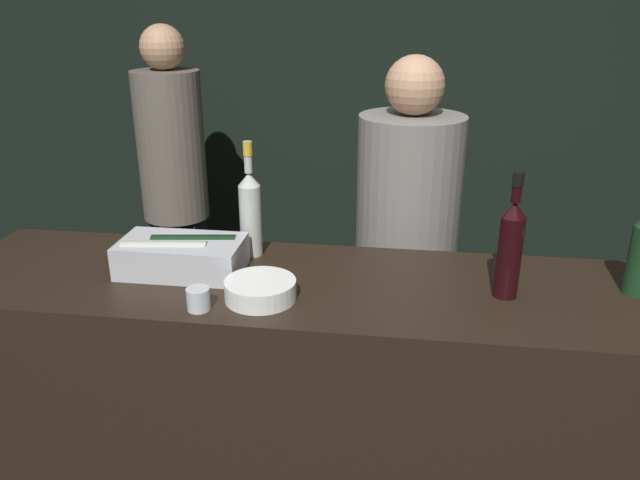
{
  "coord_description": "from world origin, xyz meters",
  "views": [
    {
      "loc": [
        0.23,
        -1.34,
        1.86
      ],
      "look_at": [
        0.0,
        0.32,
        1.19
      ],
      "focal_mm": 35.0,
      "sensor_mm": 36.0,
      "label": 1
    }
  ],
  "objects_px": {
    "person_blond_tee": "(174,182)",
    "person_in_hoodie": "(406,254)",
    "ice_bin_with_bottles": "(181,255)",
    "red_wine_bottle_black_foil": "(510,246)",
    "bowl_white": "(260,289)",
    "rose_wine_bottle": "(250,210)",
    "candle_votive": "(198,299)"
  },
  "relations": [
    {
      "from": "person_blond_tee",
      "to": "person_in_hoodie",
      "type": "bearing_deg",
      "value": 14.37
    },
    {
      "from": "ice_bin_with_bottles",
      "to": "red_wine_bottle_black_foil",
      "type": "relative_size",
      "value": 1.03
    },
    {
      "from": "ice_bin_with_bottles",
      "to": "bowl_white",
      "type": "distance_m",
      "value": 0.31
    },
    {
      "from": "ice_bin_with_bottles",
      "to": "rose_wine_bottle",
      "type": "height_order",
      "value": "rose_wine_bottle"
    },
    {
      "from": "bowl_white",
      "to": "rose_wine_bottle",
      "type": "distance_m",
      "value": 0.34
    },
    {
      "from": "candle_votive",
      "to": "red_wine_bottle_black_foil",
      "type": "distance_m",
      "value": 0.85
    },
    {
      "from": "ice_bin_with_bottles",
      "to": "red_wine_bottle_black_foil",
      "type": "bearing_deg",
      "value": -1.68
    },
    {
      "from": "candle_votive",
      "to": "person_in_hoodie",
      "type": "relative_size",
      "value": 0.04
    },
    {
      "from": "rose_wine_bottle",
      "to": "person_blond_tee",
      "type": "height_order",
      "value": "person_blond_tee"
    },
    {
      "from": "ice_bin_with_bottles",
      "to": "bowl_white",
      "type": "relative_size",
      "value": 1.85
    },
    {
      "from": "candle_votive",
      "to": "red_wine_bottle_black_foil",
      "type": "xyz_separation_m",
      "value": [
        0.82,
        0.2,
        0.12
      ]
    },
    {
      "from": "red_wine_bottle_black_foil",
      "to": "rose_wine_bottle",
      "type": "bearing_deg",
      "value": 166.19
    },
    {
      "from": "ice_bin_with_bottles",
      "to": "person_blond_tee",
      "type": "xyz_separation_m",
      "value": [
        -0.5,
        1.24,
        -0.16
      ]
    },
    {
      "from": "ice_bin_with_bottles",
      "to": "candle_votive",
      "type": "bearing_deg",
      "value": -60.88
    },
    {
      "from": "ice_bin_with_bottles",
      "to": "rose_wine_bottle",
      "type": "distance_m",
      "value": 0.26
    },
    {
      "from": "red_wine_bottle_black_foil",
      "to": "person_blond_tee",
      "type": "height_order",
      "value": "person_blond_tee"
    },
    {
      "from": "bowl_white",
      "to": "red_wine_bottle_black_foil",
      "type": "distance_m",
      "value": 0.69
    },
    {
      "from": "candle_votive",
      "to": "rose_wine_bottle",
      "type": "bearing_deg",
      "value": 82.78
    },
    {
      "from": "rose_wine_bottle",
      "to": "person_in_hoodie",
      "type": "relative_size",
      "value": 0.22
    },
    {
      "from": "red_wine_bottle_black_foil",
      "to": "rose_wine_bottle",
      "type": "xyz_separation_m",
      "value": [
        -0.77,
        0.19,
        -0.0
      ]
    },
    {
      "from": "bowl_white",
      "to": "rose_wine_bottle",
      "type": "height_order",
      "value": "rose_wine_bottle"
    },
    {
      "from": "ice_bin_with_bottles",
      "to": "person_blond_tee",
      "type": "height_order",
      "value": "person_blond_tee"
    },
    {
      "from": "bowl_white",
      "to": "candle_votive",
      "type": "distance_m",
      "value": 0.17
    },
    {
      "from": "bowl_white",
      "to": "person_in_hoodie",
      "type": "bearing_deg",
      "value": 62.23
    },
    {
      "from": "rose_wine_bottle",
      "to": "ice_bin_with_bottles",
      "type": "bearing_deg",
      "value": -137.54
    },
    {
      "from": "red_wine_bottle_black_foil",
      "to": "person_in_hoodie",
      "type": "xyz_separation_m",
      "value": [
        -0.27,
        0.63,
        -0.3
      ]
    },
    {
      "from": "person_in_hoodie",
      "to": "person_blond_tee",
      "type": "height_order",
      "value": "person_blond_tee"
    },
    {
      "from": "rose_wine_bottle",
      "to": "person_in_hoodie",
      "type": "height_order",
      "value": "person_in_hoodie"
    },
    {
      "from": "candle_votive",
      "to": "rose_wine_bottle",
      "type": "xyz_separation_m",
      "value": [
        0.05,
        0.39,
        0.12
      ]
    },
    {
      "from": "bowl_white",
      "to": "person_in_hoodie",
      "type": "distance_m",
      "value": 0.86
    },
    {
      "from": "ice_bin_with_bottles",
      "to": "bowl_white",
      "type": "xyz_separation_m",
      "value": [
        0.28,
        -0.14,
        -0.03
      ]
    },
    {
      "from": "red_wine_bottle_black_foil",
      "to": "candle_votive",
      "type": "bearing_deg",
      "value": -166.26
    }
  ]
}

